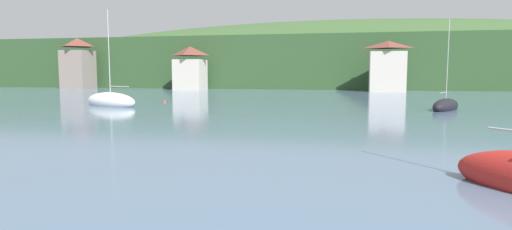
# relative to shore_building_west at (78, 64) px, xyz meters

# --- Properties ---
(wooded_hillside) EXTENTS (352.00, 72.92, 32.86)m
(wooded_hillside) POSITION_rel_shore_building_west_xyz_m (59.73, 47.70, -0.62)
(wooded_hillside) COLOR #2D4C28
(wooded_hillside) RESTS_ON ground_plane
(shore_building_west) EXTENTS (6.28, 6.03, 11.70)m
(shore_building_west) POSITION_rel_shore_building_west_xyz_m (0.00, 0.00, 0.00)
(shore_building_west) COLOR gray
(shore_building_west) RESTS_ON ground_plane
(shore_building_westcentral) EXTENTS (6.41, 5.98, 9.43)m
(shore_building_westcentral) POSITION_rel_shore_building_west_xyz_m (27.60, -0.02, -1.10)
(shore_building_westcentral) COLOR beige
(shore_building_westcentral) RESTS_ON ground_plane
(shore_building_central) EXTENTS (7.16, 4.36, 9.96)m
(shore_building_central) POSITION_rel_shore_building_west_xyz_m (69.00, -0.79, -0.84)
(shore_building_central) COLOR beige
(shore_building_central) RESTS_ON ground_plane
(sailboat_far_1) EXTENTS (4.54, 6.45, 9.71)m
(sailboat_far_1) POSITION_rel_shore_building_west_xyz_m (71.22, -41.21, -5.29)
(sailboat_far_1) COLOR black
(sailboat_far_1) RESTS_ON ground_plane
(sailboat_far_7) EXTENTS (8.77, 5.92, 11.62)m
(sailboat_far_7) POSITION_rel_shore_building_west_xyz_m (34.24, -43.35, -5.18)
(sailboat_far_7) COLOR white
(sailboat_far_7) RESTS_ON ground_plane
(mooring_buoy_near) EXTENTS (0.42, 0.42, 0.42)m
(mooring_buoy_near) POSITION_rel_shore_building_west_xyz_m (37.93, -36.52, -5.67)
(mooring_buoy_near) COLOR red
(mooring_buoy_near) RESTS_ON ground_plane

